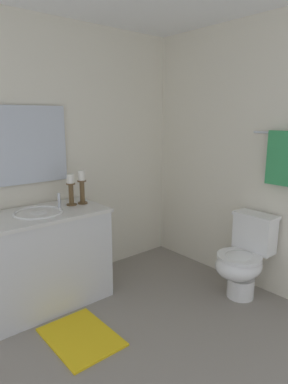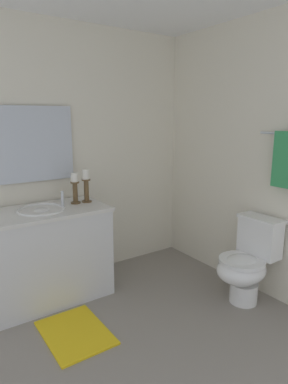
% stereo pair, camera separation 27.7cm
% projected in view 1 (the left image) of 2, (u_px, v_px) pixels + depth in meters
% --- Properties ---
extents(floor, '(2.47, 2.98, 0.02)m').
position_uv_depth(floor, '(127.00, 346.00, 2.40)').
color(floor, gray).
rests_on(floor, ground).
extents(wall_back, '(2.47, 0.04, 2.45)m').
position_uv_depth(wall_back, '(255.00, 158.00, 3.07)').
color(wall_back, silver).
rests_on(wall_back, ground).
extents(wall_left, '(0.04, 2.98, 2.45)m').
position_uv_depth(wall_left, '(43.00, 159.00, 3.05)').
color(wall_left, silver).
rests_on(wall_left, ground).
extents(vanity_cabinet, '(0.58, 1.11, 0.82)m').
position_uv_depth(vanity_cabinet, '(42.00, 259.00, 2.85)').
color(vanity_cabinet, silver).
rests_on(vanity_cabinet, ground).
extents(sink_basin, '(0.40, 0.40, 0.24)m').
position_uv_depth(sink_basin, '(39.00, 217.00, 2.77)').
color(sink_basin, white).
rests_on(sink_basin, vanity_cabinet).
extents(mirror, '(0.02, 0.83, 0.67)m').
position_uv_depth(mirror, '(21.00, 146.00, 2.85)').
color(mirror, silver).
extents(candle_holder_tall, '(0.09, 0.09, 0.30)m').
position_uv_depth(candle_holder_tall, '(82.00, 186.00, 3.03)').
color(candle_holder_tall, brown).
rests_on(candle_holder_tall, vanity_cabinet).
extents(candle_holder_short, '(0.09, 0.09, 0.28)m').
position_uv_depth(candle_holder_short, '(71.00, 189.00, 2.97)').
color(candle_holder_short, brown).
rests_on(candle_holder_short, vanity_cabinet).
extents(toilet, '(0.39, 0.54, 0.75)m').
position_uv_depth(toilet, '(244.00, 258.00, 2.98)').
color(toilet, white).
rests_on(toilet, ground).
extents(towel_bar, '(0.59, 0.02, 0.02)m').
position_uv_depth(towel_bar, '(286.00, 133.00, 2.75)').
color(towel_bar, silver).
extents(towel_near_vanity, '(0.28, 0.03, 0.46)m').
position_uv_depth(towel_near_vanity, '(283.00, 159.00, 2.79)').
color(towel_near_vanity, '#389E59').
rests_on(towel_near_vanity, towel_bar).
extents(bath_mat, '(0.60, 0.44, 0.02)m').
position_uv_depth(bath_mat, '(81.00, 337.00, 2.47)').
color(bath_mat, yellow).
rests_on(bath_mat, ground).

